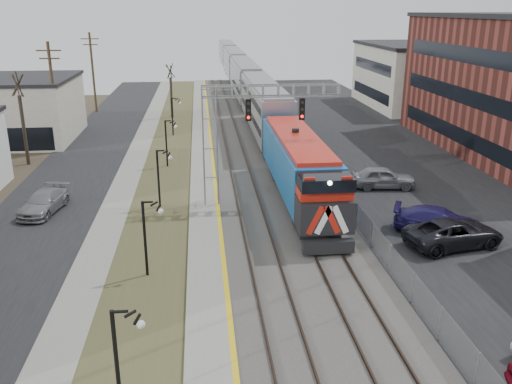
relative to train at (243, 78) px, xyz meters
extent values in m
cube|color=black|center=(-17.00, -39.91, -2.92)|extent=(7.00, 120.00, 0.04)
cube|color=gray|center=(-12.50, -39.91, -2.90)|extent=(2.00, 120.00, 0.08)
cube|color=#434927|center=(-9.50, -39.91, -2.91)|extent=(4.00, 120.00, 0.06)
cube|color=gray|center=(-6.50, -39.91, -2.82)|extent=(2.00, 120.00, 0.24)
cube|color=#595651|center=(-1.50, -39.91, -2.84)|extent=(8.00, 120.00, 0.20)
cube|color=black|center=(10.50, -39.91, -2.92)|extent=(16.00, 120.00, 0.04)
cube|color=gold|center=(-5.62, -39.91, -2.69)|extent=(0.24, 120.00, 0.01)
cube|color=#2D2119|center=(-4.25, -39.91, -2.66)|extent=(0.08, 120.00, 0.15)
cube|color=#2D2119|center=(-2.75, -39.91, -2.66)|extent=(0.08, 120.00, 0.15)
cube|color=#2D2119|center=(-0.75, -39.91, -2.66)|extent=(0.08, 120.00, 0.15)
cube|color=#2D2119|center=(0.75, -39.91, -2.66)|extent=(0.08, 120.00, 0.15)
cube|color=#125493|center=(0.00, -47.19, -0.46)|extent=(3.00, 17.00, 4.25)
cube|color=black|center=(0.00, -55.89, -2.24)|extent=(2.80, 0.50, 0.70)
cube|color=#9699A0|center=(0.00, -26.89, 0.07)|extent=(3.00, 22.00, 5.33)
cube|color=#9699A0|center=(0.00, -4.09, 0.07)|extent=(3.00, 22.00, 5.33)
cube|color=#9699A0|center=(0.00, 18.71, 0.07)|extent=(3.00, 22.00, 5.33)
cube|color=#9699A0|center=(0.00, 41.51, 0.07)|extent=(3.00, 22.00, 5.33)
cube|color=gray|center=(-6.00, -46.91, 1.06)|extent=(1.00, 1.00, 8.00)
cube|color=gray|center=(-2.00, -46.91, 4.81)|extent=(9.00, 0.80, 0.80)
cube|color=black|center=(-3.50, -47.36, 3.66)|extent=(0.35, 0.25, 1.40)
cube|color=black|center=(0.00, -47.36, 3.66)|extent=(0.35, 0.25, 1.40)
cylinder|color=black|center=(-9.50, -66.91, -0.94)|extent=(0.14, 0.14, 4.00)
cylinder|color=black|center=(-9.50, -56.91, -0.94)|extent=(0.14, 0.14, 4.00)
cylinder|color=black|center=(-9.50, -46.91, -0.94)|extent=(0.14, 0.14, 4.00)
cylinder|color=black|center=(-9.50, -36.91, -0.94)|extent=(0.14, 0.14, 4.00)
cylinder|color=black|center=(-9.50, -24.91, -0.94)|extent=(0.14, 0.14, 4.00)
cylinder|color=#4C3823|center=(-20.00, -29.91, 2.06)|extent=(0.28, 0.28, 10.00)
cylinder|color=#4C3823|center=(-20.00, -9.91, 2.06)|extent=(0.28, 0.28, 10.00)
cube|color=gray|center=(2.70, -39.91, -2.14)|extent=(0.04, 120.00, 1.60)
cube|color=beige|center=(-26.50, -24.91, 0.06)|extent=(14.00, 12.00, 6.00)
cube|color=beige|center=(24.50, -9.91, 1.06)|extent=(16.00, 18.00, 8.00)
cylinder|color=#382D23|center=(-21.50, -34.91, 0.04)|extent=(0.30, 0.30, 5.95)
cylinder|color=#382D23|center=(-10.00, -14.91, -0.49)|extent=(0.30, 0.30, 4.90)
imported|color=black|center=(7.40, -55.09, -2.16)|extent=(6.04, 3.67, 1.57)
imported|color=#1D1650|center=(7.36, -53.21, -2.17)|extent=(5.70, 4.15, 1.53)
imported|color=gray|center=(6.84, -44.49, -2.13)|extent=(4.92, 2.42, 1.61)
imported|color=gray|center=(-17.01, -47.14, -2.24)|extent=(2.82, 5.11, 1.40)
camera|label=1|loc=(-6.60, -81.84, 9.85)|focal=38.00mm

